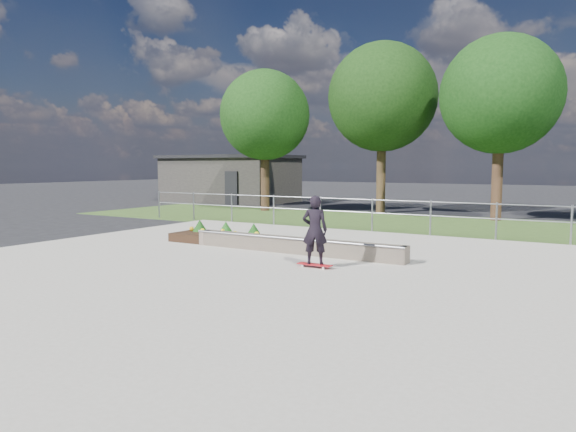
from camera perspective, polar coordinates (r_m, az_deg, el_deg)
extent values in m
plane|color=black|center=(11.33, -4.77, -6.13)|extent=(120.00, 120.00, 0.00)
cube|color=#335020|center=(21.17, 12.77, -0.78)|extent=(30.00, 8.00, 0.02)
cube|color=#A49F92|center=(11.33, -4.77, -5.98)|extent=(15.00, 15.00, 0.06)
cylinder|color=#979AA0|center=(23.38, -14.13, 1.23)|extent=(0.06, 0.06, 1.20)
cylinder|color=gray|center=(22.02, -10.44, 1.05)|extent=(0.06, 0.06, 1.20)
cylinder|color=gray|center=(20.77, -6.27, 0.84)|extent=(0.06, 0.06, 1.20)
cylinder|color=#9A9EA3|center=(19.63, -1.60, 0.60)|extent=(0.06, 0.06, 1.20)
cylinder|color=#989BA1|center=(18.64, 3.60, 0.33)|extent=(0.06, 0.06, 1.20)
cylinder|color=gray|center=(17.83, 9.33, 0.03)|extent=(0.06, 0.06, 1.20)
cylinder|color=gray|center=(17.20, 15.54, -0.29)|extent=(0.06, 0.06, 1.20)
cylinder|color=gray|center=(16.80, 22.14, -0.64)|extent=(0.06, 0.06, 1.20)
cylinder|color=#9B9DA3|center=(16.62, 28.97, -0.98)|extent=(0.06, 0.06, 1.20)
cylinder|color=gray|center=(17.78, 9.36, 1.80)|extent=(20.00, 0.04, 0.04)
cylinder|color=#96999E|center=(17.82, 9.34, 0.35)|extent=(20.00, 0.04, 0.04)
cube|color=#2B2926|center=(33.91, -6.43, 4.00)|extent=(8.00, 5.00, 2.80)
cube|color=black|center=(33.90, -6.46, 6.54)|extent=(8.40, 5.40, 0.20)
cube|color=black|center=(30.68, -6.32, 3.10)|extent=(0.90, 0.10, 2.00)
cylinder|color=#322014|center=(26.36, -2.57, 3.74)|extent=(0.44, 0.44, 2.93)
sphere|color=black|center=(26.48, -2.61, 11.14)|extent=(4.55, 4.55, 4.55)
cylinder|color=#392616|center=(25.65, 10.29, 4.11)|extent=(0.44, 0.44, 3.38)
sphere|color=black|center=(25.86, 10.44, 12.86)|extent=(5.25, 5.25, 5.25)
cylinder|color=#382116|center=(23.30, 22.20, 3.38)|extent=(0.44, 0.44, 3.15)
sphere|color=black|center=(23.48, 22.53, 12.37)|extent=(4.90, 4.90, 4.90)
cube|color=brown|center=(13.24, 0.64, -3.27)|extent=(6.00, 0.40, 0.40)
cylinder|color=gray|center=(13.04, 0.20, -2.52)|extent=(6.00, 0.06, 0.06)
cube|color=#6B5A4F|center=(14.89, -9.08, -2.36)|extent=(0.15, 0.42, 0.40)
cube|color=brown|center=(12.07, 12.67, -4.27)|extent=(0.15, 0.42, 0.40)
cube|color=black|center=(15.12, -7.48, -2.50)|extent=(3.00, 1.20, 0.25)
sphere|color=gold|center=(15.93, -10.67, -1.40)|extent=(0.14, 0.14, 0.14)
sphere|color=yellow|center=(15.39, -9.48, -1.62)|extent=(0.14, 0.14, 0.14)
sphere|color=yellow|center=(15.17, -7.26, -1.69)|extent=(0.14, 0.14, 0.14)
sphere|color=yellow|center=(14.65, -5.89, -1.93)|extent=(0.14, 0.14, 0.14)
sphere|color=yellow|center=(14.47, -3.51, -2.01)|extent=(0.14, 0.14, 0.14)
cone|color=#123F12|center=(15.90, -9.77, -1.03)|extent=(0.44, 0.44, 0.36)
cone|color=#164F16|center=(15.28, -6.92, -1.26)|extent=(0.44, 0.44, 0.36)
cone|color=#144212|center=(14.69, -3.82, -1.50)|extent=(0.44, 0.44, 0.36)
cylinder|color=silver|center=(11.42, 1.60, -5.58)|extent=(0.05, 0.03, 0.05)
cylinder|color=silver|center=(11.58, 2.04, -5.43)|extent=(0.05, 0.03, 0.05)
cylinder|color=silver|center=(11.18, 3.94, -5.83)|extent=(0.05, 0.03, 0.05)
cylinder|color=silver|center=(11.34, 4.36, -5.67)|extent=(0.05, 0.03, 0.05)
cylinder|color=gray|center=(11.49, 1.82, -5.38)|extent=(0.02, 0.18, 0.02)
cylinder|color=#9E9EA3|center=(11.26, 4.15, -5.62)|extent=(0.02, 0.18, 0.02)
cube|color=#B0151C|center=(11.37, 2.98, -5.40)|extent=(0.80, 0.21, 0.02)
imported|color=black|center=(11.25, 3.00, -1.55)|extent=(0.65, 0.54, 1.52)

